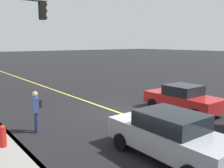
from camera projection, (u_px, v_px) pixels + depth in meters
The scene contains 8 objects.
ground at pixel (118, 112), 13.61m from camera, with size 200.00×200.00×0.00m, color black.
curb_edge at pixel (8, 134), 10.15m from camera, with size 80.00×0.16×0.15m, color slate.
lane_stripe_center at pixel (118, 112), 13.61m from camera, with size 80.00×0.16×0.01m, color #D8CC4C.
car_red at pixel (183, 98), 13.63m from camera, with size 4.20×1.97×1.49m.
car_silver at pixel (169, 135), 8.11m from camera, with size 4.35×1.90×1.56m.
pedestrian_with_backpack at pixel (36, 108), 10.45m from camera, with size 0.46×0.43×1.77m.
traffic_light_mast at pixel (8, 35), 11.54m from camera, with size 0.28×3.19×6.09m.
fire_hydrant at pixel (3, 138), 8.71m from camera, with size 0.24×0.24×0.94m.
Camera 1 is at (-10.26, 8.26, 3.77)m, focal length 39.99 mm.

